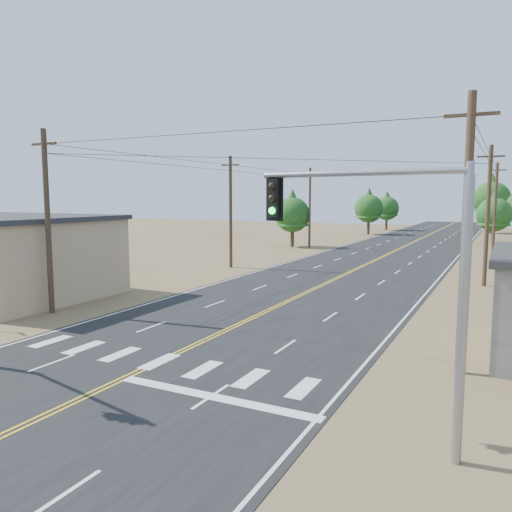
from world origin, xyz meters
The scene contains 13 objects.
road centered at (0.00, 30.00, 0.01)m, with size 15.00×200.00×0.02m, color black.
utility_pole_left_near centered at (-10.50, 12.00, 5.12)m, with size 1.80×0.30×10.00m.
utility_pole_left_mid centered at (-10.50, 32.00, 5.12)m, with size 1.80×0.30×10.00m.
utility_pole_left_far centered at (-10.50, 52.00, 5.12)m, with size 1.80×0.30×10.00m.
utility_pole_right_near centered at (10.50, 12.00, 5.12)m, with size 1.80×0.30×10.00m.
utility_pole_right_mid centered at (10.50, 32.00, 5.12)m, with size 1.80×0.30×10.00m.
utility_pole_right_far centered at (10.50, 52.00, 5.12)m, with size 1.80×0.30×10.00m.
signal_mast_right centered at (9.45, 5.43, 4.83)m, with size 5.51×0.76×7.19m.
tree_left_near centered at (-12.89, 52.12, 4.56)m, with size 4.48×4.48×7.46m.
tree_left_mid centered at (-9.51, 77.74, 4.89)m, with size 4.80×4.80×7.99m.
tree_left_far centered at (-9.18, 90.29, 4.65)m, with size 4.56×4.56×7.60m.
tree_right_near centered at (10.13, 65.49, 4.52)m, with size 4.44×4.44×7.40m.
tree_right_far centered at (9.00, 90.00, 6.51)m, with size 6.39×6.39×10.64m.
Camera 1 is at (11.83, -7.05, 6.39)m, focal length 35.00 mm.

